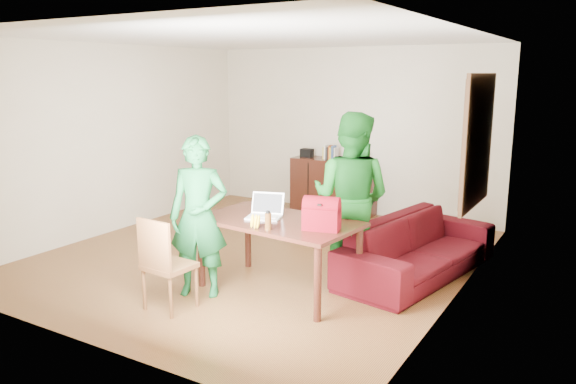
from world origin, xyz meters
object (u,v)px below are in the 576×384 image
Objects in this scene: person_near at (199,217)px; sofa at (418,247)px; table at (278,229)px; person_far at (351,198)px; laptop at (264,214)px; bottle at (268,220)px; chair at (169,282)px; red_bag at (322,217)px.

sofa is (1.79, 1.72, -0.51)m from person_near.
table is 0.93× the size of person_far.
person_near is at bearing -153.62° from laptop.
bottle is at bearing -16.55° from person_near.
chair is at bearing -144.44° from bottle.
person_far is 1.15m from bottle.
sofa is at bearing 57.97° from bottle.
person_near reaches higher than table.
chair is 0.50× the size of person_far.
sofa is (1.13, 1.23, -0.35)m from table.
bottle is (0.28, -0.35, 0.05)m from laptop.
bottle is at bearing 68.56° from person_far.
person_near is at bearing -171.81° from bottle.
chair is at bearing -159.16° from red_bag.
person_near is (0.02, 0.46, 0.56)m from chair.
chair is 1.64m from red_bag.
red_bag reaches higher than sofa.
chair is 4.89× the size of bottle.
person_near is 1.28m from red_bag.
chair is 0.42× the size of sofa.
person_far is (1.19, 1.65, 0.67)m from chair.
sofa is at bearing -141.00° from person_far.
laptop reaches higher than chair.
table is 9.14× the size of bottle.
chair is 1.20m from laptop.
table is 0.22m from laptop.
red_bag is at bearing 92.13° from person_far.
chair is 2.66× the size of red_bag.
laptop is at bearing 160.56° from red_bag.
red_bag is (0.05, -0.80, -0.03)m from person_far.
bottle is at bearing 159.14° from sofa.
person_near is at bearing -175.79° from red_bag.
person_near is 0.74× the size of sofa.
person_near is (-0.66, -0.49, 0.15)m from table.
person_near is at bearing 43.99° from person_far.
person_far reaches higher than table.
bottle is at bearing -68.35° from laptop.
chair is 0.56× the size of person_near.
chair reaches higher than sofa.
chair is at bearing 151.56° from sofa.
bottle is 0.52m from red_bag.
bottle is 1.98m from sofa.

